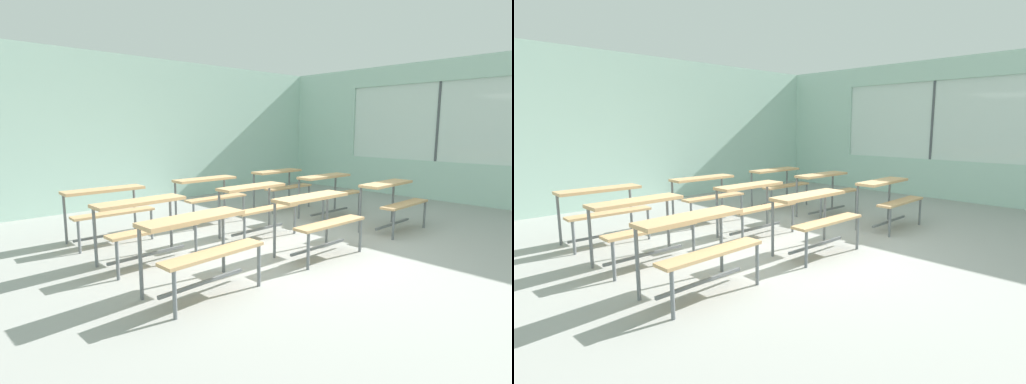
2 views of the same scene
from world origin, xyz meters
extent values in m
cube|color=#9E9E99|center=(0.00, 0.00, -0.03)|extent=(10.00, 9.00, 0.05)
cube|color=silver|center=(0.00, 4.50, 1.50)|extent=(10.00, 0.12, 3.00)
cube|color=silver|center=(5.00, 0.00, 0.42)|extent=(0.12, 9.00, 0.85)
cube|color=silver|center=(5.00, 0.00, 2.77)|extent=(0.12, 9.00, 0.45)
cube|color=silver|center=(5.00, 3.55, 1.70)|extent=(0.12, 1.90, 1.70)
cube|color=silver|center=(5.00, 0.50, 1.70)|extent=(0.02, 4.20, 1.70)
cube|color=#4C5156|center=(5.00, 0.50, 1.70)|extent=(0.06, 0.05, 1.70)
cube|color=tan|center=(-1.70, -0.09, 0.72)|extent=(1.11, 0.37, 0.04)
cube|color=tan|center=(-1.69, -0.41, 0.44)|extent=(1.11, 0.27, 0.03)
cylinder|color=slate|center=(-2.21, 0.03, 0.36)|extent=(0.04, 0.04, 0.72)
cylinder|color=slate|center=(-1.21, 0.07, 0.36)|extent=(0.04, 0.04, 0.72)
cylinder|color=slate|center=(-2.19, -0.52, 0.22)|extent=(0.04, 0.04, 0.44)
cylinder|color=slate|center=(-1.19, -0.48, 0.22)|extent=(0.04, 0.04, 0.44)
cube|color=slate|center=(-1.70, -0.23, 0.10)|extent=(1.00, 0.08, 0.03)
cube|color=tan|center=(0.05, -0.11, 0.72)|extent=(1.11, 0.35, 0.04)
cube|color=tan|center=(0.05, -0.43, 0.44)|extent=(1.11, 0.25, 0.03)
cylinder|color=slate|center=(-0.44, 0.04, 0.36)|extent=(0.04, 0.04, 0.72)
cylinder|color=slate|center=(0.56, 0.02, 0.36)|extent=(0.04, 0.04, 0.72)
cylinder|color=slate|center=(-0.46, -0.51, 0.22)|extent=(0.04, 0.04, 0.44)
cylinder|color=slate|center=(0.54, -0.53, 0.22)|extent=(0.04, 0.04, 0.44)
cube|color=slate|center=(0.05, -0.25, 0.10)|extent=(1.00, 0.06, 0.03)
cube|color=tan|center=(1.86, -0.12, 0.72)|extent=(1.10, 0.34, 0.04)
cube|color=tan|center=(1.86, -0.44, 0.44)|extent=(1.10, 0.24, 0.03)
cylinder|color=slate|center=(1.36, 0.01, 0.36)|extent=(0.04, 0.04, 0.72)
cylinder|color=slate|center=(2.36, 0.02, 0.36)|extent=(0.04, 0.04, 0.72)
cylinder|color=slate|center=(1.36, -0.54, 0.22)|extent=(0.04, 0.04, 0.44)
cylinder|color=slate|center=(2.36, -0.53, 0.22)|extent=(0.04, 0.04, 0.44)
cube|color=slate|center=(1.86, -0.26, 0.10)|extent=(1.00, 0.05, 0.03)
cube|color=tan|center=(-1.69, 1.07, 0.72)|extent=(1.11, 0.35, 0.04)
cube|color=tan|center=(-1.68, 0.75, 0.44)|extent=(1.11, 0.25, 0.03)
cylinder|color=slate|center=(-2.19, 1.19, 0.36)|extent=(0.04, 0.04, 0.72)
cylinder|color=slate|center=(-1.19, 1.22, 0.36)|extent=(0.04, 0.04, 0.72)
cylinder|color=slate|center=(-2.17, 0.64, 0.22)|extent=(0.04, 0.04, 0.44)
cylinder|color=slate|center=(-1.17, 0.67, 0.22)|extent=(0.04, 0.04, 0.44)
cube|color=slate|center=(-1.68, 0.93, 0.10)|extent=(1.00, 0.06, 0.03)
cube|color=tan|center=(0.08, 1.05, 0.72)|extent=(1.10, 0.32, 0.04)
cube|color=tan|center=(0.08, 0.73, 0.44)|extent=(1.10, 0.22, 0.03)
cylinder|color=slate|center=(-0.42, 1.19, 0.36)|extent=(0.04, 0.04, 0.72)
cylinder|color=slate|center=(0.58, 1.19, 0.36)|extent=(0.04, 0.04, 0.72)
cylinder|color=slate|center=(-0.42, 0.64, 0.22)|extent=(0.04, 0.04, 0.44)
cylinder|color=slate|center=(0.58, 0.64, 0.22)|extent=(0.04, 0.04, 0.44)
cube|color=slate|center=(0.08, 0.91, 0.10)|extent=(1.00, 0.03, 0.03)
cube|color=tan|center=(1.87, 1.10, 0.72)|extent=(1.11, 0.36, 0.04)
cube|color=tan|center=(1.86, 0.78, 0.44)|extent=(1.11, 0.26, 0.03)
cylinder|color=slate|center=(1.38, 1.26, 0.36)|extent=(0.04, 0.04, 0.72)
cylinder|color=slate|center=(2.38, 1.23, 0.36)|extent=(0.04, 0.04, 0.72)
cylinder|color=slate|center=(1.36, 0.71, 0.22)|extent=(0.04, 0.04, 0.44)
cylinder|color=slate|center=(2.36, 0.68, 0.22)|extent=(0.04, 0.04, 0.44)
cube|color=slate|center=(1.87, 0.96, 0.10)|extent=(1.00, 0.07, 0.03)
cube|color=tan|center=(-1.65, 2.23, 0.72)|extent=(1.11, 0.34, 0.04)
cube|color=tan|center=(-1.66, 1.91, 0.44)|extent=(1.10, 0.24, 0.03)
cylinder|color=slate|center=(-2.15, 2.38, 0.36)|extent=(0.04, 0.04, 0.72)
cylinder|color=slate|center=(-1.15, 2.36, 0.36)|extent=(0.04, 0.04, 0.72)
cylinder|color=slate|center=(-2.16, 1.83, 0.22)|extent=(0.04, 0.04, 0.44)
cylinder|color=slate|center=(-1.16, 1.81, 0.22)|extent=(0.04, 0.04, 0.44)
cube|color=slate|center=(-1.65, 2.09, 0.10)|extent=(1.00, 0.05, 0.03)
cube|color=tan|center=(0.08, 2.23, 0.72)|extent=(1.11, 0.35, 0.04)
cube|color=tan|center=(0.07, 1.91, 0.44)|extent=(1.10, 0.25, 0.03)
cylinder|color=slate|center=(-0.42, 2.38, 0.36)|extent=(0.04, 0.04, 0.72)
cylinder|color=slate|center=(0.58, 2.36, 0.36)|extent=(0.04, 0.04, 0.72)
cylinder|color=slate|center=(-0.43, 1.83, 0.22)|extent=(0.04, 0.04, 0.44)
cylinder|color=slate|center=(0.57, 1.81, 0.22)|extent=(0.04, 0.04, 0.44)
cube|color=slate|center=(0.08, 2.09, 0.10)|extent=(1.00, 0.06, 0.03)
cube|color=tan|center=(1.83, 2.24, 0.72)|extent=(1.10, 0.33, 0.04)
cube|color=tan|center=(1.82, 1.92, 0.44)|extent=(1.10, 0.23, 0.03)
cylinder|color=slate|center=(1.33, 2.38, 0.36)|extent=(0.04, 0.04, 0.72)
cylinder|color=slate|center=(2.33, 2.38, 0.36)|extent=(0.04, 0.04, 0.72)
cylinder|color=slate|center=(1.32, 1.83, 0.22)|extent=(0.04, 0.04, 0.44)
cylinder|color=slate|center=(2.32, 1.83, 0.22)|extent=(0.04, 0.04, 0.44)
cube|color=slate|center=(1.83, 2.10, 0.10)|extent=(1.00, 0.04, 0.03)
camera|label=1|loc=(-3.80, -3.30, 1.60)|focal=28.00mm
camera|label=2|loc=(-3.80, -3.30, 1.60)|focal=28.00mm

